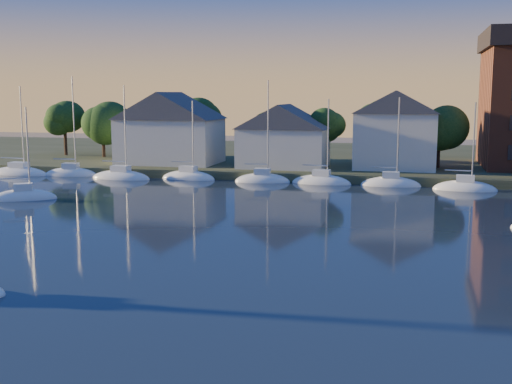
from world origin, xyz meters
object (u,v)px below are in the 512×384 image
(clubhouse_east, at_px, (396,129))
(drifting_sailboat_left, at_px, (24,199))
(clubhouse_west, at_px, (170,127))
(clubhouse_centre, at_px, (284,135))

(clubhouse_east, relative_size, drifting_sailboat_left, 1.02)
(clubhouse_east, bearing_deg, clubhouse_west, -178.09)
(clubhouse_west, relative_size, clubhouse_east, 1.30)
(clubhouse_west, distance_m, drifting_sailboat_left, 27.87)
(clubhouse_east, bearing_deg, drifting_sailboat_left, -141.60)
(clubhouse_west, bearing_deg, drifting_sailboat_left, -100.69)
(clubhouse_east, bearing_deg, clubhouse_centre, -171.87)
(clubhouse_west, distance_m, clubhouse_east, 30.02)
(drifting_sailboat_left, bearing_deg, clubhouse_centre, 20.55)
(clubhouse_west, bearing_deg, clubhouse_centre, -3.58)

